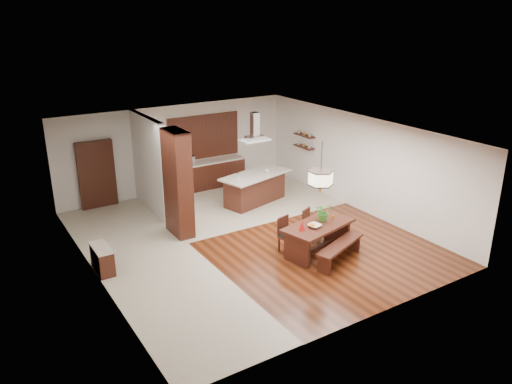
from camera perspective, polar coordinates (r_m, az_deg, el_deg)
room_shell at (r=12.79m, az=-1.14°, el=3.17°), size 9.00×9.04×2.92m
tile_hallway at (r=12.49m, az=-12.04°, el=-7.94°), size 2.50×9.00×0.01m
tile_kitchen at (r=16.10m, az=-1.89°, el=-0.98°), size 5.50×4.00×0.01m
soffit_band at (r=12.58m, az=-1.16°, el=6.77°), size 8.00×9.00×0.02m
partition_pier at (r=13.39m, az=-8.93°, el=0.96°), size 0.45×1.00×2.90m
partition_stub at (r=15.26m, az=-12.11°, el=3.12°), size 0.18×2.40×2.90m
hallway_console at (r=12.26m, az=-17.15°, el=-7.36°), size 0.37×0.88×0.63m
hallway_doorway at (r=16.03m, az=-17.75°, el=1.92°), size 1.10×0.20×2.10m
rear_counter at (r=17.24m, az=-5.49°, el=2.04°), size 2.60×0.62×0.95m
kitchen_window at (r=17.12m, az=-6.03°, el=6.33°), size 2.60×0.08×1.50m
shelf_lower at (r=17.15m, az=5.49°, el=5.16°), size 0.26×0.90×0.04m
shelf_upper at (r=17.05m, az=5.53°, el=6.46°), size 0.26×0.90×0.04m
dining_table at (r=12.57m, az=7.11°, el=-4.53°), size 2.05×1.35×0.78m
dining_bench at (r=12.36m, az=9.55°, el=-6.83°), size 1.73×0.95×0.48m
dining_chair_left at (r=12.61m, az=3.70°, el=-4.93°), size 0.49×0.49×0.91m
dining_chair_right at (r=13.29m, az=6.36°, el=-3.79°), size 0.50×0.50×0.86m
pendant_lantern at (r=11.98m, az=7.45°, el=2.75°), size 0.64×0.64×1.31m
foliage_plant at (r=12.62m, az=7.70°, el=-2.24°), size 0.46×0.41×0.49m
fruit_bowl at (r=12.29m, az=6.71°, el=-3.86°), size 0.38×0.38×0.08m
napkin_cone at (r=12.07m, az=5.28°, el=-3.86°), size 0.16×0.16×0.23m
gold_ornament at (r=12.83m, az=8.80°, el=-2.88°), size 0.08×0.08×0.09m
kitchen_island at (r=15.76m, az=-0.12°, el=0.48°), size 2.54×1.60×0.97m
range_hood at (r=15.22m, az=-0.13°, el=7.48°), size 0.90×0.55×0.87m
island_cup at (r=15.69m, az=1.27°, el=2.41°), size 0.17×0.17×0.10m
microwave at (r=16.70m, az=-8.08°, el=3.59°), size 0.56×0.38×0.30m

